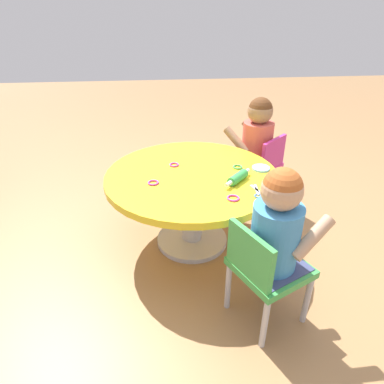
% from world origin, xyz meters
% --- Properties ---
extents(ground_plane, '(10.00, 10.00, 0.00)m').
position_xyz_m(ground_plane, '(0.00, 0.00, 0.00)').
color(ground_plane, '#9E7247').
extents(craft_table, '(0.99, 0.99, 0.48)m').
position_xyz_m(craft_table, '(0.00, 0.00, 0.38)').
color(craft_table, silver).
rests_on(craft_table, ground).
extents(child_chair_left, '(0.40, 0.40, 0.54)m').
position_xyz_m(child_chair_left, '(-0.62, -0.26, 0.31)').
color(child_chair_left, '#B7B7BC').
rests_on(child_chair_left, ground).
extents(seated_child_left, '(0.39, 0.43, 0.51)m').
position_xyz_m(seated_child_left, '(-0.61, -0.30, 0.53)').
color(seated_child_left, '#3F4772').
rests_on(seated_child_left, ground).
extents(child_chair_right, '(0.42, 0.42, 0.54)m').
position_xyz_m(child_chair_right, '(0.43, -0.53, 0.31)').
color(child_chair_right, '#B7B7BC').
rests_on(child_chair_right, ground).
extents(seated_child_right, '(0.44, 0.43, 0.51)m').
position_xyz_m(seated_child_right, '(0.46, -0.50, 0.53)').
color(seated_child_right, '#3F4772').
rests_on(seated_child_right, ground).
extents(rolling_pin, '(0.18, 0.17, 0.05)m').
position_xyz_m(rolling_pin, '(-0.12, -0.24, 0.51)').
color(rolling_pin, green).
rests_on(rolling_pin, craft_table).
extents(craft_scissors, '(0.14, 0.08, 0.01)m').
position_xyz_m(craft_scissors, '(-0.26, -0.32, 0.48)').
color(craft_scissors, silver).
rests_on(craft_scissors, craft_table).
extents(playdough_blob_0, '(0.10, 0.10, 0.01)m').
position_xyz_m(playdough_blob_0, '(0.02, -0.41, 0.49)').
color(playdough_blob_0, '#8CCCF2').
rests_on(playdough_blob_0, craft_table).
extents(cookie_cutter_0, '(0.06, 0.06, 0.01)m').
position_xyz_m(cookie_cutter_0, '(0.12, 0.10, 0.49)').
color(cookie_cutter_0, '#D83FA5').
rests_on(cookie_cutter_0, craft_table).
extents(cookie_cutter_1, '(0.06, 0.06, 0.01)m').
position_xyz_m(cookie_cutter_1, '(-0.30, -0.18, 0.49)').
color(cookie_cutter_1, '#D83FA5').
rests_on(cookie_cutter_1, craft_table).
extents(cookie_cutter_2, '(0.06, 0.06, 0.01)m').
position_xyz_m(cookie_cutter_2, '(-0.10, 0.22, 0.49)').
color(cookie_cutter_2, '#D83FA5').
rests_on(cookie_cutter_2, craft_table).
extents(cookie_cutter_3, '(0.06, 0.06, 0.01)m').
position_xyz_m(cookie_cutter_3, '(0.05, -0.28, 0.49)').
color(cookie_cutter_3, '#4CB259').
rests_on(cookie_cutter_3, craft_table).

